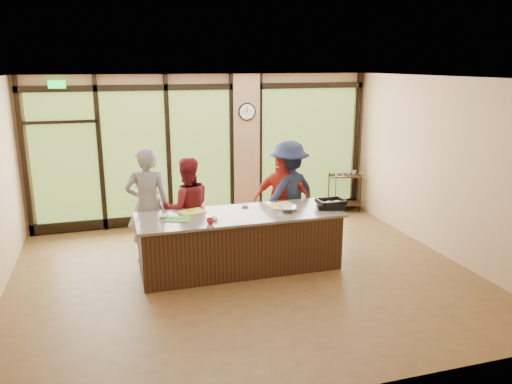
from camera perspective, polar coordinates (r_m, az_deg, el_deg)
floor at (r=7.86m, az=-1.27°, el=-9.53°), size 7.00×7.00×0.00m
ceiling at (r=7.18m, az=-1.40°, el=12.89°), size 7.00×7.00×0.00m
back_wall at (r=10.24m, az=-5.82°, el=4.88°), size 7.00×0.00×7.00m
right_wall at (r=8.94m, az=20.86°, el=2.58°), size 0.00×6.00×6.00m
window_wall at (r=10.25m, az=-4.85°, el=4.31°), size 6.90×0.12×3.00m
island_base at (r=7.96m, az=-1.86°, el=-5.79°), size 3.10×1.00×0.88m
countertop at (r=7.81m, az=-1.89°, el=-2.63°), size 3.20×1.10×0.04m
wall_clock at (r=10.21m, az=-1.04°, el=9.16°), size 0.36×0.04×0.36m
cook_left at (r=8.32m, az=-12.29°, el=-1.46°), size 0.71×0.47×1.92m
cook_midleft at (r=8.38m, az=-7.85°, el=-1.87°), size 0.85×0.67×1.72m
cook_midright at (r=8.84m, az=2.97°, el=-0.94°), size 1.07×0.68×1.70m
cook_right at (r=8.89m, az=3.72°, el=-0.20°), size 1.41×1.14×1.90m
roasting_pan at (r=8.19m, az=8.53°, el=-1.56°), size 0.50×0.44×0.08m
mixing_bowl at (r=7.94m, az=3.63°, el=-1.94°), size 0.35×0.35×0.07m
cutting_board_left at (r=7.61m, az=-9.00°, el=-3.08°), size 0.46×0.40×0.01m
cutting_board_center at (r=7.95m, az=-7.33°, el=-2.24°), size 0.47×0.41×0.01m
cutting_board_right at (r=8.25m, az=2.92°, el=-1.52°), size 0.49×0.41×0.01m
prep_bowl_near at (r=7.72m, az=-10.56°, el=-2.74°), size 0.17×0.17×0.05m
prep_bowl_mid at (r=7.51m, az=-4.84°, el=-3.07°), size 0.18×0.18×0.04m
prep_bowl_far at (r=8.18m, az=-1.29°, el=-1.58°), size 0.14×0.14×0.03m
red_ramekin at (r=7.33m, az=-5.27°, el=-3.34°), size 0.13×0.13×0.08m
flower_stand at (r=9.24m, az=-11.44°, el=-3.67°), size 0.44×0.44×0.73m
flower_vase at (r=9.09m, az=-11.60°, el=-0.63°), size 0.34×0.34×0.29m
bar_cart at (r=11.19m, az=10.11°, el=0.55°), size 0.74×0.54×0.91m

